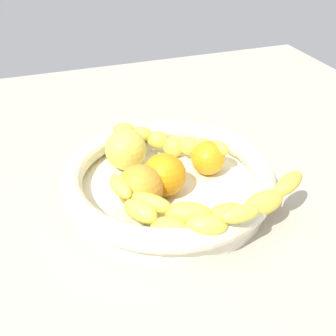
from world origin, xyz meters
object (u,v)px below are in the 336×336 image
banana_draped_right (172,142)px  orange_mid_left (140,187)px  fruit_bowl (168,181)px  orange_front (164,175)px  banana_arching_top (226,207)px  banana_draped_left (173,217)px  orange_mid_right (208,158)px  apple_yellow (126,149)px

banana_draped_right → orange_mid_left: size_ratio=2.47×
fruit_bowl → orange_front: (-1.23, -1.83, 2.60)cm
banana_draped_right → banana_arching_top: (0.85, -18.18, -0.16)cm
banana_draped_left → orange_mid_right: banana_draped_left is taller
banana_arching_top → orange_mid_right: bearing=76.9°
banana_draped_left → apple_yellow: apple_yellow is taller
banana_draped_right → orange_front: bearing=-116.9°
banana_draped_right → orange_mid_left: (-8.75, -10.88, 0.36)cm
banana_arching_top → orange_mid_right: (2.81, 12.04, -0.03)cm
banana_draped_right → banana_arching_top: 18.20cm
fruit_bowl → orange_mid_left: orange_mid_left is taller
banana_draped_left → banana_arching_top: size_ratio=0.64×
banana_arching_top → apple_yellow: apple_yellow is taller
banana_arching_top → apple_yellow: 19.94cm
fruit_bowl → orange_front: size_ratio=5.04×
banana_draped_right → orange_mid_right: same height
orange_mid_left → apple_yellow: 10.60cm
banana_draped_left → banana_draped_right: 19.46cm
orange_front → orange_mid_left: bearing=-155.9°
fruit_bowl → orange_front: bearing=-123.9°
banana_draped_right → orange_mid_right: (3.65, -6.14, -0.20)cm
orange_mid_right → apple_yellow: size_ratio=0.82×
banana_draped_left → banana_draped_right: (6.65, 18.29, -0.24)cm
banana_draped_right → orange_mid_right: 7.15cm
banana_draped_right → orange_mid_left: 13.97cm
banana_arching_top → orange_mid_right: 12.36cm
orange_front → orange_mid_left: 4.58cm
orange_mid_right → apple_yellow: (-11.64, 5.83, 0.60)cm
banana_draped_left → orange_mid_left: orange_mid_left is taller
orange_front → orange_mid_right: bearing=19.2°
fruit_bowl → orange_mid_right: orange_mid_right is taller
fruit_bowl → banana_draped_right: size_ratio=2.01×
banana_arching_top → orange_front: (-5.41, 9.17, 0.47)cm
fruit_bowl → banana_arching_top: banana_arching_top is taller
fruit_bowl → banana_arching_top: 11.96cm
banana_draped_left → orange_front: orange_front is taller
orange_front → apple_yellow: 9.35cm
apple_yellow → fruit_bowl: bearing=-56.0°
orange_mid_right → apple_yellow: 13.03cm
orange_front → banana_draped_right: bearing=63.1°
fruit_bowl → orange_front: 3.41cm
banana_arching_top → orange_mid_left: (-9.59, 7.30, 0.52)cm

